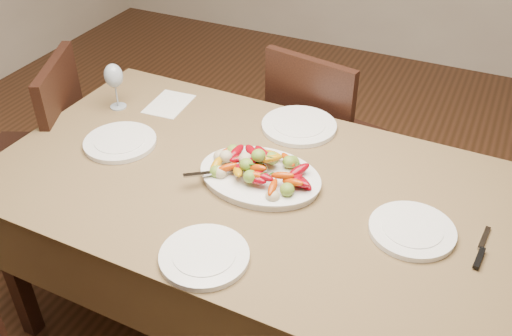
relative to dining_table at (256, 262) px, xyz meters
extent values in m
cube|color=brown|center=(0.00, 0.00, 0.00)|extent=(1.86, 1.08, 0.76)
ellipsoid|color=white|center=(0.01, 0.02, 0.39)|extent=(0.42, 0.32, 0.02)
cylinder|color=white|center=(-0.56, 0.00, 0.39)|extent=(0.27, 0.27, 0.02)
cylinder|color=white|center=(0.53, -0.03, 0.39)|extent=(0.26, 0.26, 0.02)
cylinder|color=white|center=(0.00, 0.39, 0.39)|extent=(0.29, 0.29, 0.02)
cylinder|color=white|center=(0.02, -0.39, 0.39)|extent=(0.26, 0.26, 0.02)
cube|color=silver|center=(-0.56, 0.33, 0.38)|extent=(0.16, 0.22, 0.00)
camera|label=1|loc=(0.65, -1.39, 1.55)|focal=40.00mm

